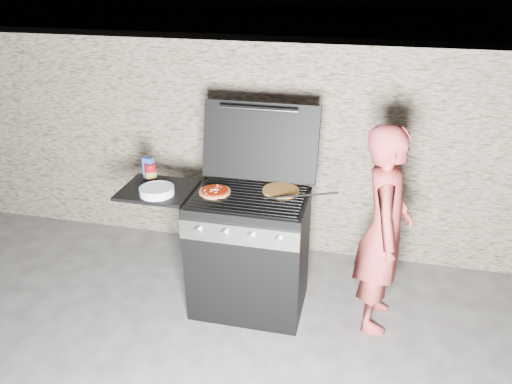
% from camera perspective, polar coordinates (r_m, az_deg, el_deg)
% --- Properties ---
extents(ground, '(50.00, 50.00, 0.00)m').
position_cam_1_polar(ground, '(3.89, -0.74, -12.67)').
color(ground, '#413F3D').
extents(stone_wall, '(8.00, 0.35, 1.80)m').
position_cam_1_polar(stone_wall, '(4.35, 2.49, 5.28)').
color(stone_wall, tan).
rests_on(stone_wall, ground).
extents(gas_grill, '(1.34, 0.79, 0.91)m').
position_cam_1_polar(gas_grill, '(3.68, -4.58, -6.50)').
color(gas_grill, black).
rests_on(gas_grill, ground).
extents(pizza_topped, '(0.25, 0.25, 0.02)m').
position_cam_1_polar(pizza_topped, '(3.46, -4.73, 0.11)').
color(pizza_topped, tan).
rests_on(pizza_topped, gas_grill).
extents(pizza_plain, '(0.33, 0.33, 0.01)m').
position_cam_1_polar(pizza_plain, '(3.48, 2.85, 0.18)').
color(pizza_plain, '#BD8033').
rests_on(pizza_plain, gas_grill).
extents(sauce_jar, '(0.09, 0.09, 0.13)m').
position_cam_1_polar(sauce_jar, '(3.73, -11.94, 2.26)').
color(sauce_jar, maroon).
rests_on(sauce_jar, gas_grill).
extents(blue_carton, '(0.09, 0.06, 0.17)m').
position_cam_1_polar(blue_carton, '(3.75, -12.17, 2.68)').
color(blue_carton, '#23489D').
rests_on(blue_carton, gas_grill).
extents(plate_stack, '(0.29, 0.29, 0.05)m').
position_cam_1_polar(plate_stack, '(3.51, -11.26, 0.15)').
color(plate_stack, white).
rests_on(plate_stack, gas_grill).
extents(person, '(0.37, 0.55, 1.47)m').
position_cam_1_polar(person, '(3.45, 14.42, -4.29)').
color(person, '#AE3E3C').
rests_on(person, ground).
extents(tongs, '(0.50, 0.03, 0.10)m').
position_cam_1_polar(tongs, '(3.32, 5.11, -0.34)').
color(tongs, black).
rests_on(tongs, gas_grill).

